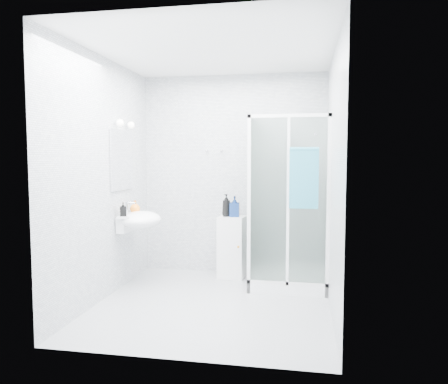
% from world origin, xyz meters
% --- Properties ---
extents(room, '(2.40, 2.60, 2.60)m').
position_xyz_m(room, '(0.00, 0.00, 1.30)').
color(room, silver).
rests_on(room, ground).
extents(shower_enclosure, '(0.90, 0.95, 2.00)m').
position_xyz_m(shower_enclosure, '(0.67, 0.77, 0.45)').
color(shower_enclosure, white).
rests_on(shower_enclosure, ground).
extents(wall_basin, '(0.46, 0.56, 0.35)m').
position_xyz_m(wall_basin, '(-0.99, 0.45, 0.80)').
color(wall_basin, white).
rests_on(wall_basin, ground).
extents(mirror, '(0.02, 0.60, 0.70)m').
position_xyz_m(mirror, '(-1.19, 0.45, 1.50)').
color(mirror, white).
rests_on(mirror, room).
extents(vanity_lights, '(0.10, 0.40, 0.08)m').
position_xyz_m(vanity_lights, '(-1.14, 0.45, 1.92)').
color(vanity_lights, silver).
rests_on(vanity_lights, room).
extents(wall_hooks, '(0.23, 0.06, 0.03)m').
position_xyz_m(wall_hooks, '(-0.25, 1.26, 1.62)').
color(wall_hooks, silver).
rests_on(wall_hooks, room).
extents(storage_cabinet, '(0.35, 0.36, 0.78)m').
position_xyz_m(storage_cabinet, '(0.03, 1.05, 0.39)').
color(storage_cabinet, white).
rests_on(storage_cabinet, ground).
extents(hand_towel, '(0.31, 0.05, 0.66)m').
position_xyz_m(hand_towel, '(0.92, 0.36, 1.33)').
color(hand_towel, teal).
rests_on(hand_towel, shower_enclosure).
extents(shampoo_bottle_a, '(0.14, 0.14, 0.29)m').
position_xyz_m(shampoo_bottle_a, '(-0.04, 1.03, 0.93)').
color(shampoo_bottle_a, black).
rests_on(shampoo_bottle_a, storage_cabinet).
extents(shampoo_bottle_b, '(0.13, 0.13, 0.26)m').
position_xyz_m(shampoo_bottle_b, '(0.06, 1.03, 0.92)').
color(shampoo_bottle_b, navy).
rests_on(shampoo_bottle_b, storage_cabinet).
extents(soap_dispenser_orange, '(0.16, 0.16, 0.15)m').
position_xyz_m(soap_dispenser_orange, '(-1.08, 0.57, 0.94)').
color(soap_dispenser_orange, orange).
rests_on(soap_dispenser_orange, wall_basin).
extents(soap_dispenser_black, '(0.10, 0.10, 0.16)m').
position_xyz_m(soap_dispenser_black, '(-1.11, 0.28, 0.94)').
color(soap_dispenser_black, black).
rests_on(soap_dispenser_black, wall_basin).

